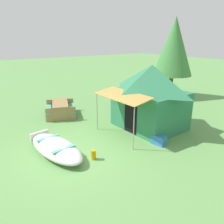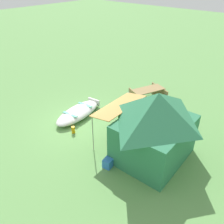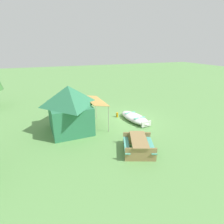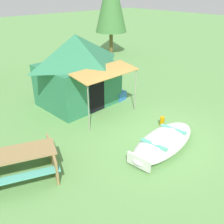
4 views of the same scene
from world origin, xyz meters
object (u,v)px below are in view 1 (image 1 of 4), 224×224
at_px(beached_rowboat, 56,147).
at_px(canvas_cabin_tent, 151,96).
at_px(picnic_table, 60,107).
at_px(cooler_box, 159,140).
at_px(fuel_can, 94,155).
at_px(pine_tree_back_left, 174,47).

relative_size(beached_rowboat, canvas_cabin_tent, 0.84).
distance_m(canvas_cabin_tent, picnic_table, 4.95).
height_order(canvas_cabin_tent, picnic_table, canvas_cabin_tent).
relative_size(beached_rowboat, picnic_table, 1.35).
relative_size(canvas_cabin_tent, picnic_table, 1.60).
bearing_deg(picnic_table, cooler_box, 18.82).
distance_m(beached_rowboat, canvas_cabin_tent, 4.79).
xyz_separation_m(picnic_table, cooler_box, (5.48, 1.87, -0.29)).
bearing_deg(cooler_box, beached_rowboat, -114.29).
bearing_deg(canvas_cabin_tent, fuel_can, -73.86).
bearing_deg(cooler_box, fuel_can, -100.43).
bearing_deg(cooler_box, pine_tree_back_left, 128.02).
relative_size(cooler_box, pine_tree_back_left, 0.10).
bearing_deg(cooler_box, picnic_table, -161.18).
bearing_deg(beached_rowboat, canvas_cabin_tent, 89.04).
height_order(canvas_cabin_tent, cooler_box, canvas_cabin_tent).
bearing_deg(beached_rowboat, cooler_box, 65.71).
bearing_deg(picnic_table, canvas_cabin_tent, 35.91).
distance_m(canvas_cabin_tent, pine_tree_back_left, 6.65).
bearing_deg(canvas_cabin_tent, picnic_table, -144.09).
relative_size(canvas_cabin_tent, pine_tree_back_left, 0.67).
xyz_separation_m(canvas_cabin_tent, picnic_table, (-3.92, -2.84, -1.05)).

